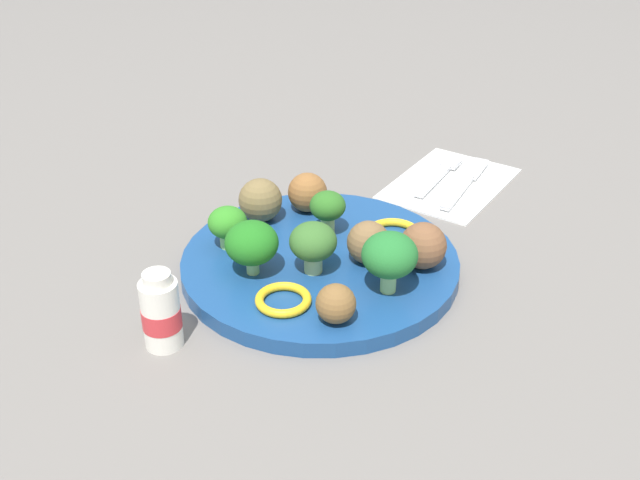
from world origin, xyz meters
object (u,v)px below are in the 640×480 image
(meatball_front_left, at_px, (423,246))
(meatball_back_right, at_px, (260,200))
(broccoli_floret_back_right, at_px, (228,224))
(pepper_ring_back_right, at_px, (394,234))
(broccoli_floret_far_rim, at_px, (252,243))
(yogurt_bottle, at_px, (161,313))
(broccoli_floret_mid_right, at_px, (328,207))
(napkin, at_px, (450,183))
(meatball_front_right, at_px, (308,192))
(plate, at_px, (320,264))
(meatball_back_left, at_px, (336,304))
(broccoli_floret_center, at_px, (313,243))
(pepper_ring_mid_right, at_px, (283,300))
(knife, at_px, (466,181))
(fork, at_px, (440,174))
(meatball_mid_right, at_px, (368,242))
(broccoli_floret_front_right, at_px, (390,256))

(meatball_front_left, bearing_deg, meatball_back_right, 99.89)
(broccoli_floret_back_right, height_order, pepper_ring_back_right, broccoli_floret_back_right)
(broccoli_floret_far_rim, height_order, yogurt_bottle, yogurt_bottle)
(broccoli_floret_mid_right, xyz_separation_m, napkin, (0.21, -0.03, -0.04))
(napkin, bearing_deg, meatball_front_left, -156.46)
(meatball_front_right, bearing_deg, napkin, -22.45)
(plate, height_order, meatball_back_left, meatball_back_left)
(plate, height_order, broccoli_floret_center, broccoli_floret_center)
(meatball_back_right, relative_size, meatball_front_right, 1.09)
(pepper_ring_mid_right, bearing_deg, pepper_ring_back_right, -3.53)
(broccoli_floret_mid_right, height_order, broccoli_floret_far_rim, broccoli_floret_far_rim)
(broccoli_floret_back_right, relative_size, pepper_ring_back_right, 0.74)
(broccoli_floret_far_rim, distance_m, yogurt_bottle, 0.12)
(broccoli_floret_mid_right, distance_m, knife, 0.22)
(broccoli_floret_back_right, xyz_separation_m, fork, (0.30, -0.07, -0.04))
(plate, height_order, broccoli_floret_far_rim, broccoli_floret_far_rim)
(meatball_back_right, relative_size, meatball_mid_right, 1.10)
(pepper_ring_mid_right, bearing_deg, meatball_front_right, 33.23)
(plate, bearing_deg, broccoli_floret_back_right, 116.79)
(meatball_mid_right, height_order, meatball_front_right, same)
(fork, bearing_deg, broccoli_floret_center, -173.99)
(broccoli_floret_front_right, distance_m, broccoli_floret_far_rim, 0.13)
(plate, distance_m, broccoli_floret_front_right, 0.10)
(pepper_ring_back_right, relative_size, knife, 0.41)
(meatball_mid_right, relative_size, napkin, 0.25)
(meatball_back_right, xyz_separation_m, meatball_front_left, (0.03, -0.19, -0.00))
(napkin, bearing_deg, meatball_front_right, 157.55)
(plate, distance_m, napkin, 0.25)
(broccoli_floret_center, bearing_deg, fork, 6.01)
(meatball_back_right, xyz_separation_m, fork, (0.24, -0.08, -0.03))
(meatball_back_right, xyz_separation_m, pepper_ring_back_right, (0.06, -0.13, -0.02))
(napkin, bearing_deg, yogurt_bottle, 175.83)
(broccoli_floret_far_rim, bearing_deg, meatball_back_left, -94.78)
(broccoli_floret_back_right, bearing_deg, meatball_mid_right, -61.76)
(meatball_mid_right, distance_m, knife, 0.24)
(meatball_mid_right, bearing_deg, pepper_ring_back_right, 6.82)
(fork, bearing_deg, napkin, -106.50)
(broccoli_floret_back_right, height_order, broccoli_floret_far_rim, broccoli_floret_far_rim)
(meatball_back_left, relative_size, meatball_front_left, 0.78)
(broccoli_floret_center, relative_size, yogurt_bottle, 0.70)
(meatball_back_right, distance_m, knife, 0.27)
(broccoli_floret_far_rim, bearing_deg, meatball_mid_right, -39.69)
(broccoli_floret_mid_right, distance_m, pepper_ring_mid_right, 0.14)
(broccoli_floret_back_right, xyz_separation_m, meatball_back_right, (0.06, 0.01, -0.00))
(broccoli_floret_mid_right, bearing_deg, broccoli_floret_back_right, 144.93)
(broccoli_floret_far_rim, distance_m, napkin, 0.32)
(broccoli_floret_center, xyz_separation_m, yogurt_bottle, (-0.16, 0.04, -0.01))
(meatball_back_right, relative_size, meatball_front_left, 1.02)
(meatball_mid_right, height_order, napkin, meatball_mid_right)
(pepper_ring_back_right, bearing_deg, broccoli_floret_far_rim, 154.77)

